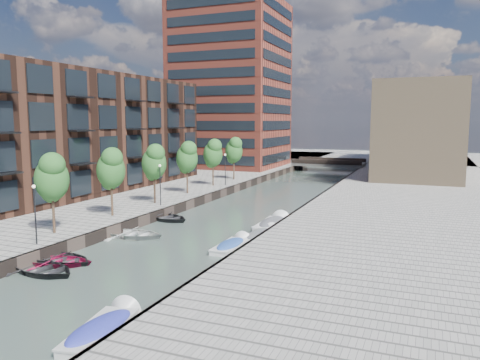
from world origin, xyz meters
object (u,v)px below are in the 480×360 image
Objects in this scene: tree_5 at (213,153)px; motorboat_2 at (282,226)px; tree_1 at (52,176)px; sloop_3 at (134,238)px; sloop_2 at (61,265)px; motorboat_0 at (105,328)px; tree_4 at (187,156)px; tree_6 at (234,150)px; tree_3 at (154,161)px; motorboat_4 at (274,224)px; sloop_0 at (43,273)px; car at (382,170)px; motorboat_1 at (261,235)px; motorboat_3 at (233,245)px; sloop_1 at (64,262)px; bridge at (329,163)px; tree_2 at (111,168)px; sloop_4 at (167,220)px.

motorboat_2 is (14.16, -15.65, -5.21)m from tree_5.
sloop_3 is (4.11, 4.34, -5.31)m from tree_1.
sloop_2 is at bearing -42.84° from tree_1.
tree_4 is at bearing 112.24° from motorboat_0.
tree_6 reaches higher than motorboat_2.
motorboat_4 is (13.35, -1.45, -5.08)m from tree_3.
motorboat_0 is at bearing -62.27° from tree_3.
sloop_2 is 11.44m from motorboat_0.
tree_1 is 1.00× the size of tree_3.
sloop_3 is (4.11, -30.66, -5.31)m from tree_6.
sloop_0 is (4.14, -19.34, -5.31)m from tree_3.
motorboat_2 is at bearing -47.88° from tree_5.
tree_4 is 35.59m from car.
car reaches higher than sloop_2.
motorboat_3 is at bearing -104.45° from motorboat_1.
tree_4 reaches higher than motorboat_3.
sloop_3 is at bearing -141.45° from motorboat_2.
tree_1 is at bearing -90.00° from tree_3.
tree_4 reaches higher than sloop_2.
tree_6 reaches higher than sloop_1.
sloop_3 is at bearing -94.43° from bridge.
tree_2 is 1.31× the size of motorboat_3.
tree_4 reaches higher than car.
motorboat_0 is (9.78, -21.68, 0.20)m from sloop_4.
tree_1 and tree_5 have the same top height.
tree_1 is 1.69× the size of car.
motorboat_4 reaches higher than sloop_4.
motorboat_1 is at bearing -55.27° from tree_5.
sloop_4 reaches higher than sloop_1.
car is at bearing -8.88° from sloop_1.
tree_1 is 1.32× the size of sloop_1.
sloop_3 is 1.10× the size of motorboat_3.
sloop_4 is at bearing 164.58° from motorboat_1.
motorboat_2 is (14.16, 5.35, -5.21)m from tree_2.
motorboat_4 reaches higher than sloop_3.
motorboat_4 is at bearing 94.85° from motorboat_1.
motorboat_0 is (4.40, -71.54, -1.19)m from bridge.
tree_2 and tree_5 have the same top height.
tree_5 is at bearing -104.44° from bridge.
motorboat_2 reaches higher than sloop_4.
motorboat_0 is at bearing -89.45° from motorboat_3.
tree_6 reaches higher than car.
tree_4 is 27.19m from sloop_0.
tree_6 is at bearing 2.52° from sloop_3.
sloop_1 is (-4.81, -64.04, -1.39)m from bridge.
tree_3 reaches higher than bridge.
tree_3 is 1.16× the size of motorboat_0.
tree_6 is 1.16× the size of motorboat_0.
tree_1 is 35.00m from tree_6.
motorboat_2 is at bearing -21.27° from sloop_0.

